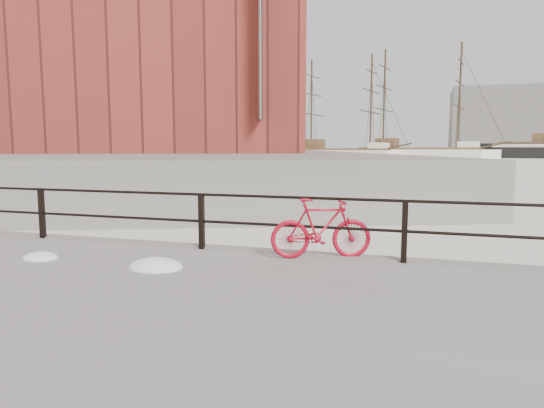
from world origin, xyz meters
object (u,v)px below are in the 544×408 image
Objects in this scene: schooner_mid at (418,160)px; workboat_far at (133,166)px; schooner_left at (339,160)px; workboat_near at (161,169)px; bicycle at (321,228)px.

schooner_mid is 45.58m from workboat_far.
workboat_near is (-10.77, -38.70, 0.00)m from schooner_left.
workboat_near is at bearing -94.53° from schooner_left.
schooner_mid is 46.39m from workboat_near.
schooner_mid is 1.13× the size of schooner_left.
schooner_mid is at bearing 17.68° from schooner_left.
workboat_far is (-7.10, 6.12, 0.00)m from workboat_near.
workboat_far is at bearing 125.67° from workboat_near.
schooner_mid is at bearing 13.23° from workboat_far.
schooner_mid is 2.40× the size of workboat_far.
bicycle is at bearing -88.40° from workboat_far.
schooner_left reaches higher than workboat_near.
bicycle is at bearing -79.60° from schooner_mid.
schooner_mid reaches higher than schooner_left.
schooner_left reaches higher than bicycle.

